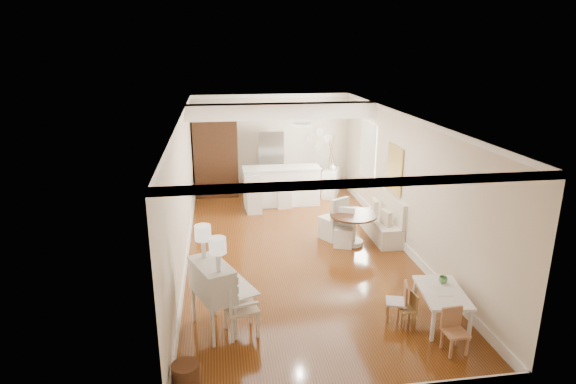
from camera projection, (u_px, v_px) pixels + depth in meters
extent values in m
plane|color=brown|center=(297.00, 251.00, 10.03)|extent=(9.00, 9.00, 0.00)
cube|color=white|center=(297.00, 117.00, 9.21)|extent=(4.50, 9.00, 0.04)
cube|color=beige|center=(271.00, 143.00, 13.88)|extent=(4.50, 0.04, 2.80)
cube|color=beige|center=(363.00, 299.00, 5.36)|extent=(4.50, 0.04, 2.80)
cube|color=beige|center=(182.00, 192.00, 9.31)|extent=(0.04, 9.00, 2.80)
cube|color=beige|center=(404.00, 182.00, 9.94)|extent=(0.04, 9.00, 2.80)
cube|color=white|center=(282.00, 111.00, 11.34)|extent=(4.50, 0.45, 0.36)
cube|color=tan|center=(394.00, 169.00, 10.36)|extent=(0.04, 0.84, 1.04)
cube|color=white|center=(368.00, 151.00, 12.16)|extent=(0.04, 1.10, 1.40)
cylinder|color=#381E11|center=(229.00, 129.00, 13.56)|extent=(0.30, 0.03, 0.30)
cylinder|color=white|center=(302.00, 123.00, 8.75)|extent=(0.36, 0.36, 0.08)
cube|color=silver|center=(213.00, 298.00, 7.09)|extent=(1.13, 1.14, 1.10)
cube|color=silver|center=(241.00, 307.00, 7.06)|extent=(0.59, 0.59, 0.86)
cylinder|color=#532F1A|center=(186.00, 376.00, 5.98)|extent=(0.41, 0.41, 0.34)
cube|color=white|center=(441.00, 307.00, 7.38)|extent=(0.78, 1.15, 0.54)
cube|color=tan|center=(407.00, 309.00, 7.36)|extent=(0.26, 0.26, 0.50)
cube|color=#9F6B48|center=(396.00, 301.00, 7.45)|extent=(0.39, 0.39, 0.64)
cube|color=#AD734F|center=(456.00, 332.00, 6.64)|extent=(0.33, 0.33, 0.64)
cube|color=silver|center=(382.00, 216.00, 10.64)|extent=(0.52, 1.60, 0.98)
cylinder|color=#4B2B18|center=(353.00, 229.00, 10.28)|extent=(1.31, 1.31, 0.69)
cube|color=white|center=(344.00, 228.00, 10.19)|extent=(0.51, 0.52, 0.81)
cube|color=silver|center=(333.00, 217.00, 10.56)|extent=(0.64, 0.65, 0.98)
cube|color=white|center=(281.00, 186.00, 12.83)|extent=(2.05, 0.65, 1.03)
cube|color=silver|center=(254.00, 195.00, 12.19)|extent=(0.39, 0.39, 0.93)
cube|color=silver|center=(284.00, 190.00, 12.60)|extent=(0.40, 0.40, 0.94)
cube|color=#381E11|center=(216.00, 156.00, 13.42)|extent=(1.20, 0.60, 2.30)
imported|color=silver|center=(283.00, 162.00, 13.73)|extent=(0.75, 0.65, 1.80)
cube|color=beige|center=(331.00, 183.00, 13.58)|extent=(0.66, 0.89, 0.78)
imported|color=#5FA05D|center=(443.00, 280.00, 7.55)|extent=(0.17, 0.17, 0.11)
imported|color=silver|center=(333.00, 166.00, 13.42)|extent=(0.22, 0.22, 0.19)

